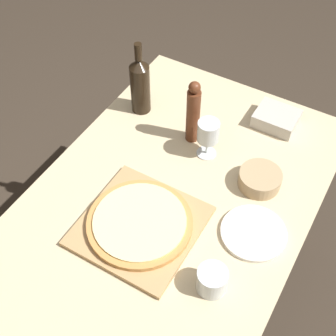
{
  "coord_description": "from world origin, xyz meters",
  "views": [
    {
      "loc": [
        0.47,
        -0.81,
        2.05
      ],
      "look_at": [
        -0.05,
        0.08,
        0.84
      ],
      "focal_mm": 50.0,
      "sensor_mm": 36.0,
      "label": 1
    }
  ],
  "objects_px": {
    "pepper_mill": "(193,113)",
    "small_bowl": "(260,179)",
    "pizza": "(140,222)",
    "wine_glass": "(208,133)",
    "wine_bottle": "(140,84)"
  },
  "relations": [
    {
      "from": "pizza",
      "to": "wine_bottle",
      "type": "bearing_deg",
      "value": 121.79
    },
    {
      "from": "wine_bottle",
      "to": "pepper_mill",
      "type": "height_order",
      "value": "wine_bottle"
    },
    {
      "from": "pizza",
      "to": "wine_bottle",
      "type": "relative_size",
      "value": 1.11
    },
    {
      "from": "pepper_mill",
      "to": "small_bowl",
      "type": "height_order",
      "value": "pepper_mill"
    },
    {
      "from": "pizza",
      "to": "wine_glass",
      "type": "height_order",
      "value": "wine_glass"
    },
    {
      "from": "wine_bottle",
      "to": "wine_glass",
      "type": "distance_m",
      "value": 0.35
    },
    {
      "from": "pizza",
      "to": "wine_glass",
      "type": "distance_m",
      "value": 0.4
    },
    {
      "from": "wine_bottle",
      "to": "pizza",
      "type": "bearing_deg",
      "value": -58.21
    },
    {
      "from": "pepper_mill",
      "to": "small_bowl",
      "type": "xyz_separation_m",
      "value": [
        0.31,
        -0.08,
        -0.1
      ]
    },
    {
      "from": "pizza",
      "to": "wine_glass",
      "type": "bearing_deg",
      "value": 84.55
    },
    {
      "from": "pizza",
      "to": "pepper_mill",
      "type": "height_order",
      "value": "pepper_mill"
    },
    {
      "from": "pizza",
      "to": "small_bowl",
      "type": "bearing_deg",
      "value": 53.85
    },
    {
      "from": "wine_glass",
      "to": "pepper_mill",
      "type": "bearing_deg",
      "value": 152.62
    },
    {
      "from": "pepper_mill",
      "to": "pizza",
      "type": "bearing_deg",
      "value": -84.03
    },
    {
      "from": "pepper_mill",
      "to": "small_bowl",
      "type": "relative_size",
      "value": 1.81
    }
  ]
}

